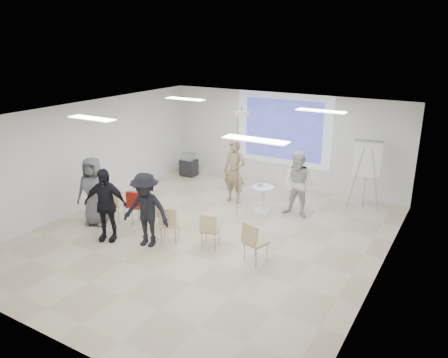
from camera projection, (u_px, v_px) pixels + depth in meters
The scene contains 30 objects.
floor at pixel (207, 238), 10.76m from camera, with size 8.00×9.00×0.10m, color beige.
ceiling at pixel (206, 113), 9.78m from camera, with size 8.00×9.00×0.10m, color white.
wall_back at pixel (284, 140), 13.98m from camera, with size 8.00×0.10×3.00m, color silver.
wall_left at pixel (85, 155), 12.23m from camera, with size 0.10×9.00×3.00m, color silver.
wall_right at pixel (385, 212), 8.31m from camera, with size 0.10×9.00×3.00m, color silver.
projection_halo at pixel (283, 130), 13.82m from camera, with size 3.20×0.01×2.30m, color silver.
projection_image at pixel (283, 130), 13.81m from camera, with size 2.60×0.01×1.90m, color #373EBD.
pedestal_table at pixel (262, 197), 12.11m from camera, with size 0.76×0.76×0.76m.
player_left at pixel (235, 167), 12.62m from camera, with size 0.77×0.52×2.12m, color #987F5D.
player_right at pixel (299, 181), 11.62m from camera, with size 0.97×0.77×2.00m, color silver.
controller_left at pixel (244, 155), 12.63m from camera, with size 0.04×0.12×0.04m, color white.
controller_right at pixel (297, 165), 11.80m from camera, with size 0.04×0.13×0.04m, color white.
chair_far_left at pixel (113, 202), 11.37m from camera, with size 0.60×0.62×0.97m.
chair_left_mid at pixel (140, 204), 11.20m from camera, with size 0.57×0.60×0.97m.
chair_left_inner at pixel (157, 212), 10.99m from camera, with size 0.37×0.40×0.80m.
chair_center at pixel (169, 222), 10.21m from camera, with size 0.58×0.59×0.91m.
chair_right_inner at pixel (210, 228), 9.99m from camera, with size 0.49×0.51×0.84m.
chair_right_far at pixel (253, 240), 9.30m from camera, with size 0.55×0.57×0.93m.
red_jacket at pixel (135, 200), 11.05m from camera, with size 0.44×0.10×0.42m, color maroon.
laptop at pixel (160, 212), 11.07m from camera, with size 0.29×0.21×0.02m, color black.
audience_left at pixel (105, 200), 10.25m from camera, with size 1.19×0.72×2.05m, color black.
audience_mid at pixel (146, 205), 9.97m from camera, with size 1.30×0.71×2.01m, color black.
audience_outer at pixel (93, 187), 11.14m from camera, with size 0.98×0.65×2.01m, color slate.
flipchart_easel at pixel (367, 159), 11.89m from camera, with size 0.87×0.67×2.02m.
av_cart at pixel (189, 165), 15.21m from camera, with size 0.57×0.47×0.81m.
ceiling_projector at pixel (241, 118), 11.06m from camera, with size 0.30×0.25×3.00m.
fluor_panel_nw at pixel (185, 99), 12.40m from camera, with size 1.20×0.30×0.02m, color white.
fluor_panel_ne at pixel (321, 111), 10.47m from camera, with size 1.20×0.30×0.02m, color white.
fluor_panel_sw at pixel (92, 118), 9.55m from camera, with size 1.20×0.30×0.02m, color white.
fluor_panel_se at pixel (255, 140), 7.61m from camera, with size 1.20×0.30×0.02m, color white.
Camera 1 is at (5.32, -8.18, 4.72)m, focal length 35.00 mm.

